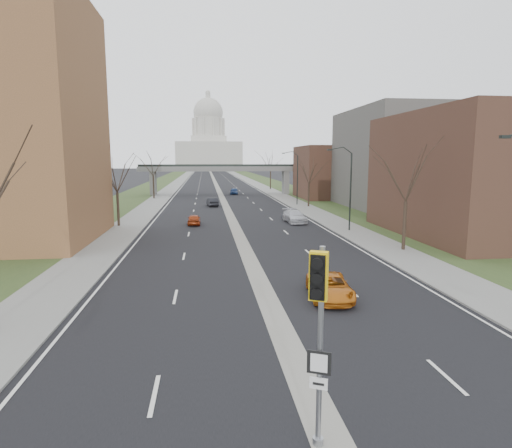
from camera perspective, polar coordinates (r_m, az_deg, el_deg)
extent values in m
plane|color=black|center=(13.79, 8.82, -24.62)|extent=(700.00, 700.00, 0.00)
cube|color=black|center=(161.28, -5.65, 5.94)|extent=(20.00, 600.00, 0.01)
cube|color=gray|center=(161.28, -5.65, 5.94)|extent=(1.20, 600.00, 0.02)
cube|color=gray|center=(161.97, -1.38, 6.01)|extent=(4.00, 600.00, 0.12)
cube|color=gray|center=(161.49, -9.93, 5.87)|extent=(4.00, 600.00, 0.12)
cube|color=#263B1B|center=(162.64, 0.74, 6.02)|extent=(8.00, 600.00, 0.10)
cube|color=#263B1B|center=(161.92, -12.06, 5.82)|extent=(8.00, 600.00, 0.10)
cube|color=#4D3124|center=(47.67, 28.25, 5.78)|extent=(16.00, 20.00, 12.00)
cube|color=#52504B|center=(70.39, 19.78, 8.12)|extent=(18.00, 22.00, 15.00)
cube|color=#4D3124|center=(84.96, 10.59, 6.80)|extent=(14.00, 14.00, 10.00)
cube|color=slate|center=(91.85, -13.55, 5.27)|extent=(1.20, 2.50, 5.00)
cube|color=slate|center=(92.83, 3.96, 5.52)|extent=(1.20, 2.50, 5.00)
cube|color=slate|center=(91.16, -4.77, 7.34)|extent=(34.00, 3.00, 1.00)
cube|color=black|center=(91.14, -4.78, 7.78)|extent=(34.00, 0.15, 0.50)
cube|color=beige|center=(331.10, -6.30, 9.03)|extent=(48.00, 42.00, 20.00)
cube|color=beige|center=(331.41, -6.33, 11.11)|extent=(26.00, 26.00, 5.00)
cylinder|color=beige|center=(331.92, -6.36, 12.66)|extent=(22.00, 22.00, 14.00)
sphere|color=beige|center=(332.88, -6.39, 14.55)|extent=(22.00, 22.00, 22.00)
cylinder|color=beige|center=(334.27, -6.42, 16.51)|extent=(3.60, 3.60, 4.50)
cube|color=black|center=(21.33, 30.45, 9.97)|extent=(0.45, 0.18, 0.14)
cylinder|color=black|center=(45.76, 12.48, 4.16)|extent=(0.16, 0.16, 8.00)
cube|color=black|center=(44.93, 9.85, 9.71)|extent=(0.45, 0.18, 0.14)
cylinder|color=black|center=(70.78, 5.54, 5.85)|extent=(0.16, 0.16, 8.00)
cube|color=black|center=(70.25, 3.73, 9.40)|extent=(0.45, 0.18, 0.14)
cylinder|color=#382B21|center=(50.34, -17.91, 1.91)|extent=(0.28, 0.28, 3.75)
cylinder|color=#382B21|center=(83.81, -13.49, 4.80)|extent=(0.28, 0.28, 4.25)
cylinder|color=#382B21|center=(37.25, 19.17, -0.20)|extent=(0.28, 0.28, 4.00)
cylinder|color=#382B21|center=(68.28, 7.03, 3.83)|extent=(0.28, 0.28, 3.50)
cylinder|color=#382B21|center=(107.44, 1.94, 5.83)|extent=(0.28, 0.28, 4.25)
cylinder|color=gray|center=(11.58, 8.54, -16.17)|extent=(0.15, 0.15, 5.40)
cylinder|color=gray|center=(12.88, 8.25, -26.72)|extent=(0.29, 0.29, 0.21)
cube|color=yellow|center=(10.38, 8.34, -6.88)|extent=(0.57, 0.56, 1.20)
cube|color=black|center=(11.71, 8.51, -17.56)|extent=(0.59, 0.29, 0.62)
cube|color=silver|center=(11.97, 8.44, -20.01)|extent=(0.44, 0.23, 0.31)
imported|color=#9A3311|center=(50.08, -8.26, 0.61)|extent=(1.46, 3.61, 1.23)
imported|color=black|center=(69.38, -5.84, 2.94)|extent=(1.98, 4.32, 1.37)
imported|color=#B76013|center=(23.96, 9.81, -8.21)|extent=(2.63, 4.85, 1.29)
imported|color=#B2B3BA|center=(51.47, 5.14, 1.04)|extent=(2.43, 5.29, 1.50)
imported|color=navy|center=(92.78, -2.94, 4.41)|extent=(2.00, 4.19, 1.38)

